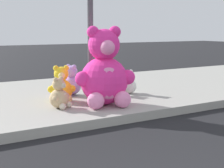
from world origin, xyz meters
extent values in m
cube|color=#9E9B93|center=(0.00, 5.20, 0.07)|extent=(28.00, 4.40, 0.15)
cylinder|color=#4C4C51|center=(1.00, 4.40, 1.75)|extent=(0.11, 0.11, 3.20)
sphere|color=#F22D93|center=(0.98, 3.85, 0.58)|extent=(0.85, 0.85, 0.85)
ellipsoid|color=pink|center=(0.90, 3.55, 0.58)|extent=(0.50, 0.31, 0.55)
sphere|color=#F22D93|center=(0.98, 3.85, 1.21)|extent=(0.56, 0.56, 0.56)
sphere|color=pink|center=(0.92, 3.62, 1.18)|extent=(0.26, 0.26, 0.26)
sphere|color=#F22D93|center=(1.17, 3.80, 1.43)|extent=(0.21, 0.21, 0.21)
sphere|color=#F22D93|center=(1.34, 3.64, 0.64)|extent=(0.27, 0.27, 0.27)
sphere|color=pink|center=(1.11, 3.44, 0.30)|extent=(0.29, 0.29, 0.29)
sphere|color=#F22D93|center=(0.79, 3.90, 1.43)|extent=(0.21, 0.21, 0.21)
sphere|color=#F22D93|center=(0.56, 3.86, 0.64)|extent=(0.27, 0.27, 0.27)
sphere|color=pink|center=(0.66, 3.56, 0.30)|extent=(0.29, 0.29, 0.29)
sphere|color=#8CD133|center=(1.45, 4.78, 0.32)|extent=(0.35, 0.35, 0.35)
ellipsoid|color=#B8DE87|center=(1.41, 4.89, 0.32)|extent=(0.20, 0.14, 0.22)
sphere|color=#8CD133|center=(1.45, 4.78, 0.58)|extent=(0.23, 0.23, 0.23)
sphere|color=#B8DE87|center=(1.42, 4.87, 0.57)|extent=(0.10, 0.10, 0.10)
sphere|color=#8CD133|center=(1.38, 4.75, 0.67)|extent=(0.09, 0.09, 0.09)
sphere|color=#8CD133|center=(1.29, 4.76, 0.35)|extent=(0.11, 0.11, 0.11)
sphere|color=#B8DE87|center=(1.31, 4.88, 0.21)|extent=(0.12, 0.12, 0.12)
sphere|color=#8CD133|center=(1.53, 4.81, 0.67)|extent=(0.09, 0.09, 0.09)
sphere|color=#8CD133|center=(1.59, 4.88, 0.35)|extent=(0.11, 0.11, 0.11)
sphere|color=#B8DE87|center=(1.49, 4.95, 0.21)|extent=(0.12, 0.12, 0.12)
sphere|color=tan|center=(0.17, 3.99, 0.31)|extent=(0.33, 0.33, 0.33)
ellipsoid|color=beige|center=(0.24, 3.89, 0.31)|extent=(0.19, 0.16, 0.21)
sphere|color=tan|center=(0.17, 3.99, 0.56)|extent=(0.22, 0.22, 0.22)
sphere|color=beige|center=(0.22, 3.91, 0.55)|extent=(0.10, 0.10, 0.10)
sphere|color=tan|center=(0.24, 4.03, 0.65)|extent=(0.08, 0.08, 0.08)
sphere|color=tan|center=(0.33, 4.03, 0.34)|extent=(0.10, 0.10, 0.10)
sphere|color=beige|center=(0.32, 3.91, 0.21)|extent=(0.11, 0.11, 0.11)
sphere|color=tan|center=(0.11, 3.95, 0.65)|extent=(0.08, 0.08, 0.08)
sphere|color=tan|center=(0.06, 3.87, 0.34)|extent=(0.10, 0.10, 0.10)
sphere|color=beige|center=(0.17, 3.82, 0.21)|extent=(0.11, 0.11, 0.11)
sphere|color=white|center=(1.94, 4.49, 0.30)|extent=(0.30, 0.30, 0.30)
ellipsoid|color=white|center=(1.90, 4.59, 0.30)|extent=(0.18, 0.13, 0.20)
sphere|color=white|center=(1.94, 4.49, 0.53)|extent=(0.20, 0.20, 0.20)
sphere|color=white|center=(1.91, 4.56, 0.52)|extent=(0.09, 0.09, 0.09)
sphere|color=white|center=(1.88, 4.46, 0.61)|extent=(0.08, 0.08, 0.08)
sphere|color=white|center=(1.79, 4.46, 0.32)|extent=(0.09, 0.09, 0.09)
sphere|color=white|center=(1.81, 4.57, 0.20)|extent=(0.10, 0.10, 0.10)
sphere|color=white|center=(2.00, 4.52, 0.61)|extent=(0.08, 0.08, 0.08)
sphere|color=white|center=(2.06, 4.58, 0.32)|extent=(0.09, 0.09, 0.09)
sphere|color=white|center=(1.96, 4.64, 0.20)|extent=(0.10, 0.10, 0.10)
sphere|color=#B28CD8|center=(0.83, 4.94, 0.34)|extent=(0.39, 0.39, 0.39)
ellipsoid|color=silver|center=(0.70, 4.90, 0.34)|extent=(0.14, 0.23, 0.25)
sphere|color=#B28CD8|center=(0.83, 4.94, 0.63)|extent=(0.25, 0.25, 0.25)
sphere|color=silver|center=(0.73, 4.91, 0.61)|extent=(0.12, 0.12, 0.12)
sphere|color=#B28CD8|center=(0.86, 4.86, 0.73)|extent=(0.10, 0.10, 0.10)
sphere|color=#B28CD8|center=(0.84, 4.75, 0.37)|extent=(0.12, 0.12, 0.12)
sphere|color=silver|center=(0.71, 4.79, 0.22)|extent=(0.13, 0.13, 0.13)
sphere|color=#B28CD8|center=(0.81, 5.03, 0.73)|extent=(0.10, 0.10, 0.10)
sphere|color=#B28CD8|center=(0.74, 5.10, 0.37)|extent=(0.12, 0.12, 0.12)
sphere|color=silver|center=(0.65, 5.00, 0.22)|extent=(0.13, 0.13, 0.13)
sphere|color=yellow|center=(0.43, 4.49, 0.36)|extent=(0.41, 0.41, 0.41)
ellipsoid|color=#F0DB80|center=(0.38, 4.35, 0.36)|extent=(0.24, 0.16, 0.27)
sphere|color=yellow|center=(0.43, 4.49, 0.66)|extent=(0.27, 0.27, 0.27)
sphere|color=#F0DB80|center=(0.39, 4.38, 0.65)|extent=(0.12, 0.12, 0.12)
sphere|color=yellow|center=(0.52, 4.46, 0.77)|extent=(0.10, 0.10, 0.10)
sphere|color=yellow|center=(0.60, 4.38, 0.39)|extent=(0.13, 0.13, 0.13)
sphere|color=#F0DB80|center=(0.48, 4.29, 0.22)|extent=(0.14, 0.14, 0.14)
sphere|color=yellow|center=(0.34, 4.52, 0.77)|extent=(0.10, 0.10, 0.10)
sphere|color=yellow|center=(0.23, 4.51, 0.39)|extent=(0.13, 0.13, 0.13)
sphere|color=#F0DB80|center=(0.26, 4.36, 0.22)|extent=(0.14, 0.14, 0.14)
camera|label=1|loc=(-1.97, -1.40, 1.49)|focal=54.95mm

